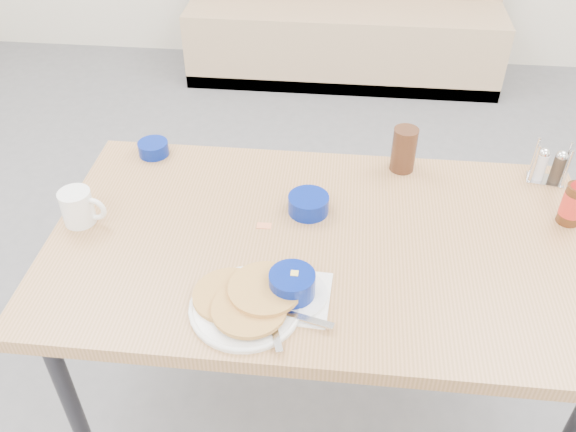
# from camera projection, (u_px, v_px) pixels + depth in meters

# --- Properties ---
(booth_bench) EXTENTS (1.90, 0.56, 1.22)m
(booth_bench) POSITION_uv_depth(u_px,v_px,m) (345.00, 19.00, 3.76)
(booth_bench) COLOR tan
(booth_bench) RESTS_ON ground
(dining_table) EXTENTS (1.40, 0.80, 0.76)m
(dining_table) POSITION_uv_depth(u_px,v_px,m) (321.00, 257.00, 1.60)
(dining_table) COLOR #B07F51
(dining_table) RESTS_ON ground
(pancake_plate) EXTENTS (0.25, 0.25, 0.05)m
(pancake_plate) POSITION_uv_depth(u_px,v_px,m) (247.00, 302.00, 1.36)
(pancake_plate) COLOR white
(pancake_plate) RESTS_ON dining_table
(coffee_mug) EXTENTS (0.12, 0.08, 0.09)m
(coffee_mug) POSITION_uv_depth(u_px,v_px,m) (79.00, 207.00, 1.58)
(coffee_mug) COLOR white
(coffee_mug) RESTS_ON dining_table
(grits_setting) EXTENTS (0.19, 0.19, 0.07)m
(grits_setting) POSITION_uv_depth(u_px,v_px,m) (292.00, 288.00, 1.38)
(grits_setting) COLOR white
(grits_setting) RESTS_ON dining_table
(creamer_bowl) EXTENTS (0.09, 0.09, 0.04)m
(creamer_bowl) POSITION_uv_depth(u_px,v_px,m) (153.00, 148.00, 1.85)
(creamer_bowl) COLOR navy
(creamer_bowl) RESTS_ON dining_table
(butter_bowl) EXTENTS (0.11, 0.11, 0.05)m
(butter_bowl) POSITION_uv_depth(u_px,v_px,m) (308.00, 204.00, 1.63)
(butter_bowl) COLOR navy
(butter_bowl) RESTS_ON dining_table
(amber_tumbler) EXTENTS (0.09, 0.09, 0.13)m
(amber_tumbler) POSITION_uv_depth(u_px,v_px,m) (404.00, 149.00, 1.76)
(amber_tumbler) COLOR #3D2113
(amber_tumbler) RESTS_ON dining_table
(condiment_caddy) EXTENTS (0.11, 0.08, 0.12)m
(condiment_caddy) POSITION_uv_depth(u_px,v_px,m) (549.00, 168.00, 1.73)
(condiment_caddy) COLOR silver
(condiment_caddy) RESTS_ON dining_table
(syrup_bottle) EXTENTS (0.06, 0.06, 0.15)m
(syrup_bottle) POSITION_uv_depth(u_px,v_px,m) (574.00, 202.00, 1.57)
(syrup_bottle) COLOR #47230F
(syrup_bottle) RESTS_ON dining_table
(sugar_wrapper) EXTENTS (0.04, 0.02, 0.00)m
(sugar_wrapper) POSITION_uv_depth(u_px,v_px,m) (264.00, 226.00, 1.60)
(sugar_wrapper) COLOR #F07E50
(sugar_wrapper) RESTS_ON dining_table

